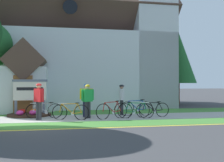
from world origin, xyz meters
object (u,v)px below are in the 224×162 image
at_px(cyclist_in_blue_jersey, 86,98).
at_px(bicycle_orange, 137,108).
at_px(bicycle_white, 153,110).
at_px(cyclist_in_yellow_jersey, 122,97).
at_px(cyclist_in_red_jersey, 88,99).
at_px(church_sign, 30,92).
at_px(bicycle_red, 71,112).
at_px(bicycle_yellow, 112,110).
at_px(bicycle_black, 44,111).
at_px(cyclist_in_white_jersey, 39,99).
at_px(roadside_conifer, 178,56).
at_px(bicycle_silver, 136,110).

bearing_deg(cyclist_in_blue_jersey, bicycle_orange, 4.40).
distance_m(bicycle_white, cyclist_in_yellow_jersey, 1.81).
bearing_deg(cyclist_in_blue_jersey, cyclist_in_red_jersey, -87.87).
distance_m(church_sign, bicycle_white, 6.39).
height_order(church_sign, bicycle_red, church_sign).
bearing_deg(cyclist_in_blue_jersey, bicycle_red, -134.48).
bearing_deg(cyclist_in_yellow_jersey, bicycle_yellow, -119.92).
relative_size(cyclist_in_yellow_jersey, cyclist_in_blue_jersey, 0.97).
relative_size(bicycle_orange, cyclist_in_yellow_jersey, 1.08).
bearing_deg(bicycle_red, bicycle_orange, 16.36).
relative_size(church_sign, bicycle_orange, 1.08).
distance_m(church_sign, bicycle_black, 1.81).
xyz_separation_m(bicycle_black, cyclist_in_blue_jersey, (1.99, 0.00, 0.59)).
distance_m(cyclist_in_white_jersey, roadside_conifer, 13.48).
bearing_deg(bicycle_white, roadside_conifer, 58.38).
height_order(bicycle_silver, cyclist_in_blue_jersey, cyclist_in_blue_jersey).
distance_m(cyclist_in_yellow_jersey, cyclist_in_blue_jersey, 1.99).
xyz_separation_m(bicycle_orange, bicycle_silver, (-0.35, -1.03, -0.01)).
relative_size(bicycle_silver, roadside_conifer, 0.28).
distance_m(bicycle_black, cyclist_in_blue_jersey, 2.08).
relative_size(bicycle_yellow, cyclist_in_red_jersey, 1.01).
xyz_separation_m(bicycle_silver, cyclist_in_red_jersey, (-2.25, 0.33, 0.56)).
bearing_deg(bicycle_silver, cyclist_in_yellow_jersey, 104.46).
height_order(church_sign, bicycle_orange, church_sign).
distance_m(bicycle_yellow, bicycle_silver, 1.13).
bearing_deg(church_sign, bicycle_red, -47.15).
height_order(bicycle_white, cyclist_in_white_jersey, cyclist_in_white_jersey).
relative_size(bicycle_orange, cyclist_in_red_jersey, 1.07).
relative_size(bicycle_yellow, bicycle_red, 0.97).
height_order(bicycle_black, cyclist_in_yellow_jersey, cyclist_in_yellow_jersey).
bearing_deg(cyclist_in_white_jersey, roadside_conifer, 37.90).
bearing_deg(bicycle_yellow, cyclist_in_red_jersey, 166.40).
bearing_deg(cyclist_in_yellow_jersey, cyclist_in_white_jersey, -164.13).
relative_size(bicycle_black, bicycle_silver, 1.01).
xyz_separation_m(bicycle_yellow, cyclist_in_blue_jersey, (-1.14, 0.78, 0.57)).
bearing_deg(roadside_conifer, bicycle_white, -121.62).
bearing_deg(church_sign, bicycle_orange, -12.19).
xyz_separation_m(church_sign, bicycle_yellow, (3.94, -2.15, -0.85)).
bearing_deg(church_sign, bicycle_white, -17.66).
bearing_deg(bicycle_yellow, bicycle_white, 6.21).
distance_m(bicycle_orange, roadside_conifer, 9.79).
xyz_separation_m(cyclist_in_yellow_jersey, cyclist_in_blue_jersey, (-1.91, -0.56, 0.03)).
distance_m(bicycle_white, cyclist_in_red_jersey, 3.27).
bearing_deg(bicycle_orange, bicycle_yellow, -146.46).
xyz_separation_m(bicycle_yellow, bicycle_white, (2.09, 0.23, -0.02)).
distance_m(church_sign, cyclist_in_blue_jersey, 3.13).
relative_size(bicycle_yellow, bicycle_orange, 0.94).
distance_m(bicycle_white, bicycle_silver, 1.01).
xyz_separation_m(cyclist_in_red_jersey, cyclist_in_blue_jersey, (-0.02, 0.50, 0.02)).
relative_size(bicycle_black, bicycle_red, 1.03).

